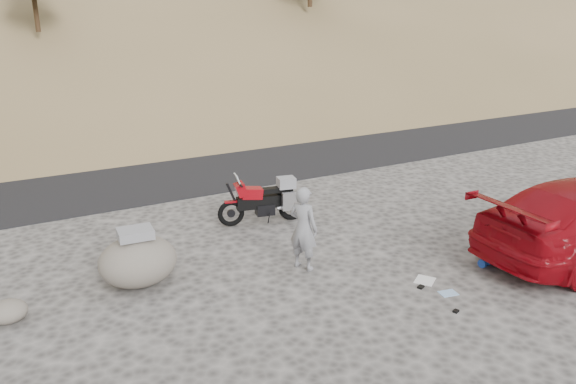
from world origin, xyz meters
TOP-DOWN VIEW (x-y plane):
  - ground at (0.00, 0.00)m, footprint 140.00×140.00m
  - road at (0.00, 9.00)m, footprint 120.00×7.00m
  - motorcycle at (-0.48, 2.89)m, footprint 2.21×0.90m
  - man at (-0.98, 0.25)m, footprint 0.66×0.75m
  - boulder at (-4.09, 1.16)m, footprint 1.77×1.62m
  - small_rock at (-6.39, 0.89)m, footprint 0.73×0.67m
  - gear_white_cloth at (0.81, -1.40)m, footprint 0.52×0.51m
  - gear_blue_mat at (2.42, -1.49)m, footprint 0.48×0.26m
  - gear_bottle at (3.43, -1.25)m, footprint 0.10×0.10m
  - gear_funnel at (3.73, -1.65)m, footprint 0.13×0.13m
  - gear_glove_a at (0.54, -1.58)m, footprint 0.16×0.14m
  - gear_glove_b at (0.47, -2.56)m, footprint 0.13×0.11m
  - gear_blue_cloth at (0.83, -2.00)m, footprint 0.36×0.30m

SIDE VIEW (x-z plane):
  - ground at x=0.00m, z-range 0.00..0.00m
  - road at x=0.00m, z-range -0.03..0.03m
  - man at x=-0.98m, z-range -0.87..0.87m
  - gear_blue_cloth at x=0.83m, z-range 0.00..0.01m
  - gear_white_cloth at x=0.81m, z-range 0.00..0.01m
  - gear_glove_b at x=0.47m, z-range 0.00..0.04m
  - gear_glove_a at x=0.54m, z-range 0.00..0.04m
  - gear_funnel at x=3.73m, z-range 0.00..0.16m
  - gear_blue_mat at x=2.42m, z-range 0.00..0.18m
  - gear_bottle at x=3.43m, z-range 0.00..0.21m
  - small_rock at x=-6.39m, z-range 0.00..0.38m
  - boulder at x=-4.09m, z-range -0.07..1.07m
  - motorcycle at x=-0.48m, z-range -0.10..1.23m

